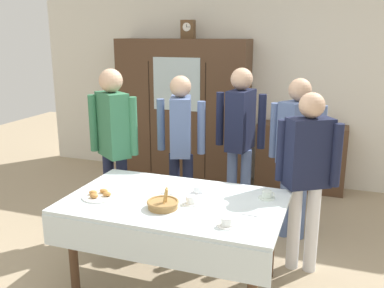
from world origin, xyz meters
name	(u,v)px	position (x,y,z in m)	size (l,w,h in m)	color
ground_plane	(184,272)	(0.00, 0.00, 0.00)	(12.00, 12.00, 0.00)	tan
back_wall	(252,83)	(0.00, 2.65, 1.35)	(6.40, 0.10, 2.70)	silver
dining_table	(173,213)	(0.00, -0.24, 0.65)	(1.69, 1.04, 0.75)	#4C3321
wall_cabinet	(183,110)	(-0.90, 2.35, 0.97)	(1.82, 0.46, 1.93)	#4C3321
mantel_clock	(188,29)	(-0.82, 2.35, 2.05)	(0.18, 0.11, 0.24)	brown
bookshelf_low	(300,157)	(0.72, 2.41, 0.43)	(1.12, 0.35, 0.87)	#4C3321
book_stack	(303,121)	(0.72, 2.41, 0.91)	(0.17, 0.22, 0.09)	#B29333
tea_cup_near_left	(191,200)	(0.15, -0.23, 0.77)	(0.13, 0.13, 0.06)	white
tea_cup_mid_left	(198,190)	(0.13, -0.02, 0.77)	(0.13, 0.13, 0.06)	white
tea_cup_far_right	(227,222)	(0.50, -0.52, 0.77)	(0.13, 0.13, 0.06)	white
tea_cup_near_right	(267,195)	(0.67, 0.07, 0.77)	(0.13, 0.13, 0.06)	silver
bread_basket	(163,204)	(-0.02, -0.38, 0.78)	(0.24, 0.24, 0.16)	#9E7542
pastry_plate	(100,195)	(-0.58, -0.34, 0.76)	(0.28, 0.28, 0.05)	white
spoon_near_right	(252,215)	(0.63, -0.29, 0.75)	(0.12, 0.02, 0.01)	silver
spoon_mid_right	(169,194)	(-0.08, -0.11, 0.75)	(0.12, 0.02, 0.01)	silver
person_near_right_end	(307,167)	(0.94, 0.39, 0.94)	(0.52, 0.36, 1.55)	silver
person_behind_table_left	(181,138)	(-0.35, 0.86, 0.97)	(0.52, 0.40, 1.60)	#191E38
person_beside_shelf	(114,136)	(-0.91, 0.46, 1.03)	(0.52, 0.37, 1.68)	#191E38
person_behind_table_right	(296,144)	(0.79, 0.98, 0.97)	(0.52, 0.41, 1.60)	slate
person_by_cabinet	(240,131)	(0.20, 1.13, 1.02)	(0.52, 0.39, 1.67)	slate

